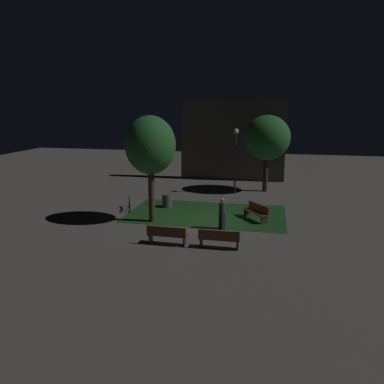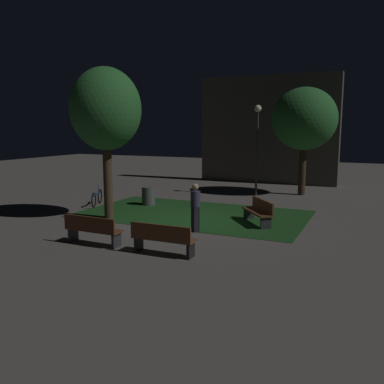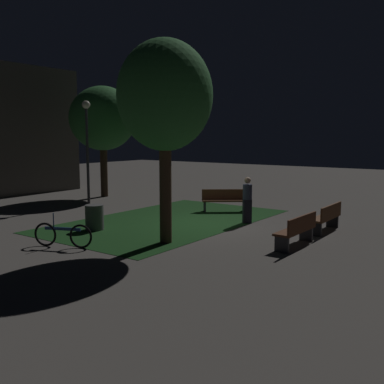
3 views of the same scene
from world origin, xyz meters
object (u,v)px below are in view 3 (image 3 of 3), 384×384
object	(u,v)px
bench_front_left	(297,229)
pedestrian	(247,199)
bench_lawn_edge	(327,217)
tree_near_wall	(103,119)
lamp_post_plaza_west	(87,134)
bicycle	(63,235)
bench_path_side	(224,200)
tree_back_left	(165,97)
trash_bin	(94,217)

from	to	relation	value
bench_front_left	pedestrian	world-z (taller)	pedestrian
bench_lawn_edge	tree_near_wall	bearing A→B (deg)	81.90
tree_near_wall	lamp_post_plaza_west	distance (m)	2.52
bicycle	lamp_post_plaza_west	bearing A→B (deg)	43.90
bench_path_side	lamp_post_plaza_west	world-z (taller)	lamp_post_plaza_west
bench_front_left	pedestrian	bearing A→B (deg)	52.09
bench_lawn_edge	tree_back_left	bearing A→B (deg)	141.86
tree_back_left	trash_bin	bearing A→B (deg)	89.94
tree_back_left	bicycle	bearing A→B (deg)	136.58
trash_bin	lamp_post_plaza_west	bearing A→B (deg)	50.64
tree_back_left	bicycle	size ratio (longest dim) A/B	3.50
bench_lawn_edge	bicycle	distance (m)	8.00
bench_lawn_edge	bicycle	size ratio (longest dim) A/B	1.12
tree_near_wall	bicycle	xyz separation A→B (m)	(-7.82, -6.73, -3.51)
pedestrian	lamp_post_plaza_west	bearing A→B (deg)	91.09
bench_lawn_edge	bicycle	xyz separation A→B (m)	(-6.13, 5.14, -0.14)
bench_path_side	lamp_post_plaza_west	bearing A→B (deg)	106.54
bench_lawn_edge	bench_path_side	size ratio (longest dim) A/B	1.05
tree_back_left	tree_near_wall	world-z (taller)	tree_back_left
tree_near_wall	trash_bin	size ratio (longest dim) A/B	6.69
tree_back_left	lamp_post_plaza_west	xyz separation A→B (m)	(3.69, 7.46, -0.97)
bench_lawn_edge	lamp_post_plaza_west	xyz separation A→B (m)	(-0.39, 10.67, 2.61)
bicycle	trash_bin	bearing A→B (deg)	26.56
bicycle	pedestrian	world-z (taller)	pedestrian
tree_back_left	tree_near_wall	distance (m)	10.42
bench_front_left	pedestrian	distance (m)	3.46
bench_lawn_edge	pedestrian	distance (m)	2.75
bench_path_side	tree_back_left	bearing A→B (deg)	-165.34
bicycle	tree_near_wall	bearing A→B (deg)	40.73
lamp_post_plaza_west	trash_bin	xyz separation A→B (m)	(-3.69, -4.50, -2.68)
bench_path_side	bicycle	bearing A→B (deg)	176.18
bench_lawn_edge	trash_bin	bearing A→B (deg)	123.48
pedestrian	tree_back_left	bearing A→B (deg)	172.66
bicycle	pedestrian	bearing A→B (deg)	-22.43
bench_lawn_edge	bench_front_left	bearing A→B (deg)	180.00
bench_front_left	bench_path_side	xyz separation A→B (m)	(3.75, 4.64, 0.00)
bench_lawn_edge	bench_path_side	world-z (taller)	same
bench_lawn_edge	tree_near_wall	xyz separation A→B (m)	(1.69, 11.87, 3.37)
bench_lawn_edge	tree_back_left	xyz separation A→B (m)	(-4.08, 3.21, 3.59)
bench_front_left	pedestrian	xyz separation A→B (m)	(2.11, 2.71, 0.37)
bench_path_side	pedestrian	size ratio (longest dim) A/B	1.07
lamp_post_plaza_west	trash_bin	distance (m)	6.41
tree_back_left	tree_near_wall	xyz separation A→B (m)	(5.77, 8.67, -0.22)
bench_front_left	trash_bin	world-z (taller)	bench_front_left
trash_bin	bicycle	distance (m)	2.29
bench_lawn_edge	pedestrian	bearing A→B (deg)	94.98
bench_path_side	bicycle	world-z (taller)	bicycle
bench_lawn_edge	tree_near_wall	size ratio (longest dim) A/B	0.33
bench_lawn_edge	pedestrian	world-z (taller)	pedestrian
lamp_post_plaza_west	pedestrian	world-z (taller)	lamp_post_plaza_west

